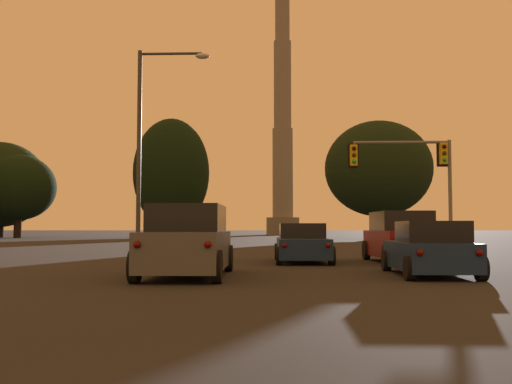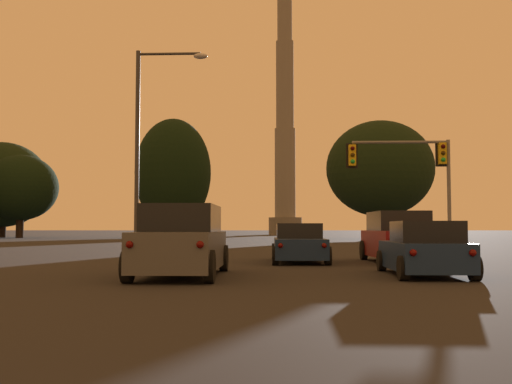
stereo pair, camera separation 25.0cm
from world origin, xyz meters
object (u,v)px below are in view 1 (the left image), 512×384
hatchback_right_lane_second (429,250)px  traffic_light_overhead_right (415,167)px  suv_right_lane_front (401,238)px  sedan_center_lane_front (302,244)px  street_lamp (150,130)px  suv_left_lane_second (188,242)px  smokestack (283,123)px

hatchback_right_lane_second → traffic_light_overhead_right: traffic_light_overhead_right is taller
suv_right_lane_front → sedan_center_lane_front: suv_right_lane_front is taller
suv_right_lane_front → traffic_light_overhead_right: traffic_light_overhead_right is taller
street_lamp → suv_left_lane_second: bearing=-72.8°
suv_right_lane_front → sedan_center_lane_front: size_ratio=1.05×
traffic_light_overhead_right → street_lamp: bearing=-167.2°
traffic_light_overhead_right → smokestack: bearing=94.0°
suv_left_lane_second → traffic_light_overhead_right: bearing=56.0°
suv_right_lane_front → smokestack: smokestack is taller
sedan_center_lane_front → suv_left_lane_second: 7.42m
suv_right_lane_front → suv_left_lane_second: (-6.87, -6.52, 0.00)m
smokestack → traffic_light_overhead_right: bearing=-86.0°
suv_left_lane_second → hatchback_right_lane_second: bearing=3.3°
suv_right_lane_front → smokestack: size_ratio=0.09×
suv_right_lane_front → sedan_center_lane_front: 3.63m
suv_left_lane_second → hatchback_right_lane_second: size_ratio=1.20×
traffic_light_overhead_right → suv_left_lane_second: bearing=-123.3°
suv_left_lane_second → street_lamp: 12.46m
suv_right_lane_front → street_lamp: (-10.27, 4.49, 4.76)m
hatchback_right_lane_second → street_lamp: (-9.75, 10.56, 4.99)m
hatchback_right_lane_second → suv_right_lane_front: bearing=85.7°
suv_right_lane_front → street_lamp: street_lamp is taller
sedan_center_lane_front → hatchback_right_lane_second: size_ratio=1.15×
hatchback_right_lane_second → traffic_light_overhead_right: size_ratio=0.74×
suv_left_lane_second → street_lamp: bearing=106.6°
traffic_light_overhead_right → street_lamp: (-12.50, -2.83, 1.41)m
hatchback_right_lane_second → smokestack: (-2.90, 95.16, 20.13)m
suv_left_lane_second → smokestack: (3.45, 95.59, 19.90)m
street_lamp → smokestack: size_ratio=0.18×
sedan_center_lane_front → street_lamp: size_ratio=0.51×
smokestack → suv_right_lane_front: bearing=-87.8°
street_lamp → smokestack: 86.21m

